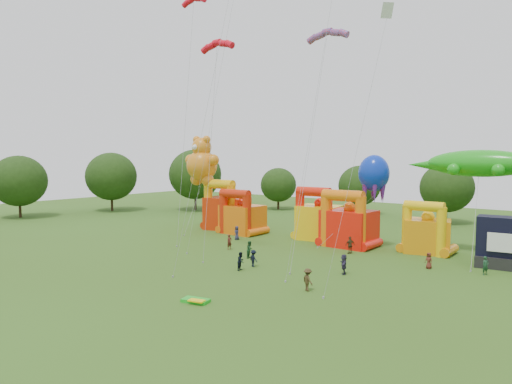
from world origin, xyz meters
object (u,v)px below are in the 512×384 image
Objects in this scene: gecko_kite at (477,188)px; spectator_4 at (350,245)px; octopus_kite at (354,208)px; spectator_0 at (237,233)px; teddy_bear_kite at (198,184)px; bouncy_castle_2 at (318,220)px; bouncy_castle_0 at (226,210)px.

spectator_4 is at bearing -151.65° from gecko_kite.
spectator_0 is at bearing -162.62° from octopus_kite.
teddy_bear_kite is at bearing -175.10° from octopus_kite.
spectator_4 reaches higher than spectator_0.
gecko_kite is 7.47× the size of spectator_4.
octopus_kite is (-12.37, -2.87, -2.59)m from gecko_kite.
teddy_bear_kite reaches higher than octopus_kite.
gecko_kite reaches higher than spectator_4.
gecko_kite is at bearing 2.39° from bouncy_castle_2.
spectator_4 is (22.05, -4.27, -1.82)m from bouncy_castle_0.
gecko_kite is 28.21m from spectator_0.
bouncy_castle_2 is at bearing 13.23° from teddy_bear_kite.
spectator_0 is 15.28m from spectator_4.
teddy_bear_kite is at bearing -172.25° from gecko_kite.
octopus_kite is at bearing 39.98° from spectator_0.
bouncy_castle_2 is 10.55m from spectator_0.
teddy_bear_kite is 25.33m from spectator_4.
gecko_kite is 1.30× the size of octopus_kite.
gecko_kite is 8.08× the size of spectator_0.
bouncy_castle_0 is 33.65m from gecko_kite.
octopus_kite is 5.06m from spectator_4.
teddy_bear_kite is 7.23× the size of spectator_4.
spectator_4 is (7.12, -5.30, -1.63)m from bouncy_castle_2.
gecko_kite reaches higher than octopus_kite.
spectator_4 is (-11.25, -6.07, -6.35)m from gecko_kite.
bouncy_castle_2 is at bearing 160.65° from octopus_kite.
bouncy_castle_2 is 6.70m from octopus_kite.
bouncy_castle_2 is 18.98m from gecko_kite.
gecko_kite is (33.30, 1.80, 4.53)m from bouncy_castle_0.
octopus_kite is at bearing -19.35° from bouncy_castle_2.
teddy_bear_kite is 23.70m from octopus_kite.
bouncy_castle_0 is 14.97m from bouncy_castle_2.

